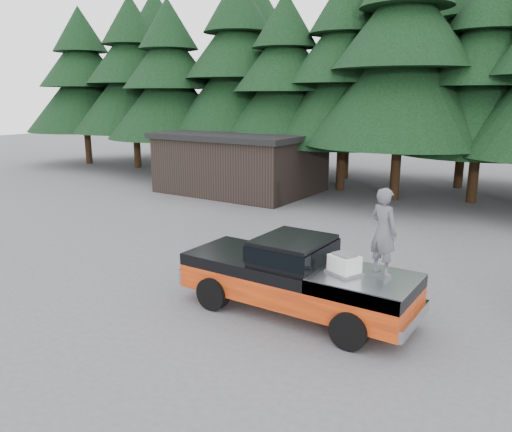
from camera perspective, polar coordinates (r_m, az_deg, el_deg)
The scene contains 7 objects.
ground at distance 13.95m, azimuth 0.06°, elevation -8.66°, with size 120.00×120.00×0.00m, color #4F4F52.
pickup_truck at distance 12.50m, azimuth 4.58°, elevation -8.14°, with size 6.00×2.04×1.33m, color #E8470D, non-canonical shape.
truck_cab at distance 12.22m, azimuth 4.25°, elevation -3.86°, with size 1.66×1.90×0.59m, color black.
air_compressor at distance 11.54m, azimuth 10.05°, elevation -5.55°, with size 0.62×0.51×0.42m, color silver.
man_on_bed at distance 11.50m, azimuth 14.37°, elevation -1.73°, with size 0.73×0.48×2.00m, color #4D4D53.
utility_building at distance 28.13m, azimuth -1.73°, elevation 6.21°, with size 8.40×6.40×3.30m.
treeline at distance 28.86m, azimuth 21.06°, elevation 17.59°, with size 60.15×16.05×17.50m.
Camera 1 is at (7.13, -10.76, 5.29)m, focal length 35.00 mm.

